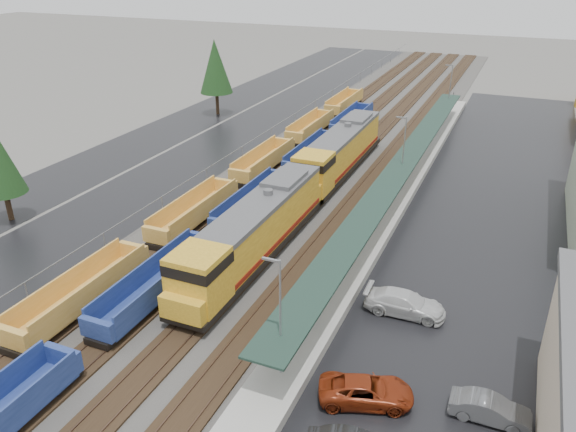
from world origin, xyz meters
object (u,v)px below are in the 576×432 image
locomotive_trail (339,152)px  parked_car_east_b (366,391)px  well_string_yellow (195,212)px  well_string_blue (213,238)px  locomotive_lead (252,233)px  parked_car_east_e (490,410)px  parked_car_east_c (405,303)px

locomotive_trail → parked_car_east_b: (12.38, -32.19, -1.92)m
well_string_yellow → well_string_blue: size_ratio=1.11×
locomotive_trail → well_string_yellow: bearing=-115.7°
locomotive_lead → locomotive_trail: size_ratio=1.00×
locomotive_lead → parked_car_east_e: (18.70, -9.93, -1.95)m
parked_car_east_c → parked_car_east_b: bearing=177.7°
locomotive_lead → well_string_blue: (-4.00, 0.68, -1.53)m
well_string_blue → locomotive_lead: bearing=-9.7°
locomotive_lead → well_string_blue: size_ratio=0.25×
parked_car_east_c → parked_car_east_e: (6.21, -7.79, -0.11)m
locomotive_trail → well_string_yellow: (-8.00, -16.64, -1.52)m
parked_car_east_c → parked_car_east_e: 9.96m
well_string_yellow → parked_car_east_c: bearing=-17.6°
parked_car_east_b → parked_car_east_e: bearing=-97.3°
parked_car_east_e → parked_car_east_b: bearing=100.6°
well_string_yellow → well_string_blue: well_string_yellow is taller
parked_car_east_b → parked_car_east_e: 6.45m
locomotive_lead → parked_car_east_e: 21.27m
locomotive_trail → locomotive_lead: bearing=-90.0°
well_string_yellow → locomotive_lead: bearing=-28.6°
well_string_blue → parked_car_east_b: 20.23m
locomotive_lead → well_string_blue: locomotive_lead is taller
well_string_yellow → parked_car_east_b: well_string_yellow is taller
locomotive_trail → parked_car_east_c: 26.36m
parked_car_east_b → parked_car_east_e: (6.32, 1.26, -0.03)m
locomotive_trail → well_string_yellow: 18.53m
parked_car_east_b → locomotive_lead: bearing=29.3°
well_string_yellow → parked_car_east_b: size_ratio=19.36×
parked_car_east_b → parked_car_east_c: (0.12, 9.05, 0.08)m
locomotive_trail → well_string_blue: locomotive_trail is taller
well_string_blue → parked_car_east_e: bearing=-25.1°
well_string_blue → parked_car_east_e: size_ratio=21.66×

